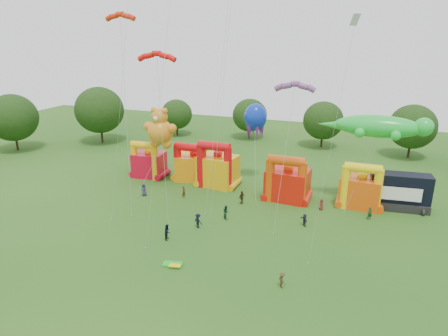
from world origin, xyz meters
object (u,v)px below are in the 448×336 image
(gecko_kite, at_px, (370,149))
(spectator_0, at_px, (144,190))
(spectator_4, at_px, (242,197))
(teddy_bear_kite, at_px, (157,143))
(bouncy_castle_0, at_px, (148,163))
(bouncy_castle_2, at_px, (217,169))
(octopus_kite, at_px, (255,154))
(stage_trailer, at_px, (400,192))

(gecko_kite, height_order, spectator_0, gecko_kite)
(spectator_0, distance_m, spectator_4, 14.56)
(gecko_kite, distance_m, spectator_0, 32.05)
(teddy_bear_kite, height_order, spectator_4, teddy_bear_kite)
(bouncy_castle_0, xyz_separation_m, bouncy_castle_2, (12.26, -0.08, 0.42))
(gecko_kite, xyz_separation_m, octopus_kite, (-16.12, 1.92, -2.83))
(gecko_kite, relative_size, octopus_kite, 1.14)
(bouncy_castle_0, relative_size, gecko_kite, 0.43)
(stage_trailer, bearing_deg, spectator_0, -167.10)
(octopus_kite, xyz_separation_m, spectator_0, (-14.28, -8.99, -4.46))
(teddy_bear_kite, bearing_deg, spectator_0, -90.88)
(gecko_kite, relative_size, spectator_0, 7.56)
(bouncy_castle_2, xyz_separation_m, teddy_bear_kite, (-8.54, -3.35, 4.17))
(bouncy_castle_0, distance_m, stage_trailer, 38.50)
(spectator_4, bearing_deg, teddy_bear_kite, -68.89)
(spectator_4, bearing_deg, bouncy_castle_2, -103.89)
(stage_trailer, xyz_separation_m, teddy_bear_kite, (-34.78, -3.67, 4.56))
(spectator_0, bearing_deg, bouncy_castle_0, 114.17)
(bouncy_castle_0, xyz_separation_m, octopus_kite, (17.94, 1.25, 3.04))
(bouncy_castle_2, bearing_deg, bouncy_castle_0, 179.61)
(teddy_bear_kite, relative_size, gecko_kite, 0.85)
(bouncy_castle_0, relative_size, stage_trailer, 0.79)
(bouncy_castle_2, bearing_deg, spectator_0, -138.33)
(stage_trailer, relative_size, teddy_bear_kite, 0.65)
(stage_trailer, relative_size, octopus_kite, 0.63)
(bouncy_castle_0, height_order, octopus_kite, octopus_kite)
(stage_trailer, distance_m, octopus_kite, 20.80)
(bouncy_castle_0, distance_m, octopus_kite, 18.24)
(stage_trailer, xyz_separation_m, spectator_0, (-34.84, -7.98, -1.45))
(bouncy_castle_2, relative_size, spectator_0, 3.88)
(bouncy_castle_2, height_order, stage_trailer, bouncy_castle_2)
(teddy_bear_kite, xyz_separation_m, octopus_kite, (14.22, 4.68, -1.55))
(bouncy_castle_0, distance_m, spectator_0, 8.68)
(gecko_kite, height_order, spectator_4, gecko_kite)
(bouncy_castle_2, xyz_separation_m, stage_trailer, (26.24, 0.32, -0.39))
(spectator_0, xyz_separation_m, spectator_4, (14.40, 2.16, 0.00))
(octopus_kite, bearing_deg, stage_trailer, -2.81)
(bouncy_castle_0, relative_size, bouncy_castle_2, 0.84)
(teddy_bear_kite, distance_m, gecko_kite, 30.49)
(octopus_kite, bearing_deg, bouncy_castle_2, -166.82)
(bouncy_castle_2, bearing_deg, teddy_bear_kite, -158.56)
(gecko_kite, distance_m, octopus_kite, 16.48)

